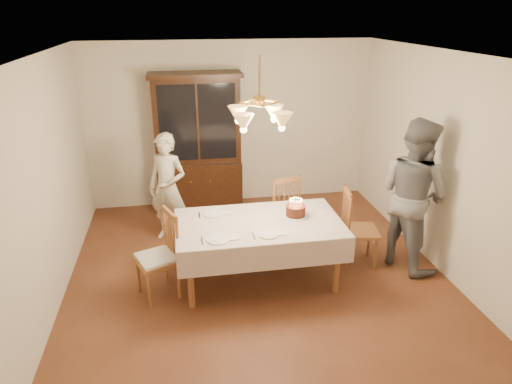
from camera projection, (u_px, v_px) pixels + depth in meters
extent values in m
plane|color=#552A18|center=(259.00, 278.00, 5.51)|extent=(5.00, 5.00, 0.00)
plane|color=white|center=(260.00, 55.00, 4.53)|extent=(5.00, 5.00, 0.00)
plane|color=beige|center=(231.00, 125.00, 7.30)|extent=(4.50, 0.00, 4.50)
plane|color=beige|center=(334.00, 319.00, 2.74)|extent=(4.50, 0.00, 4.50)
plane|color=beige|center=(43.00, 191.00, 4.66)|extent=(0.00, 5.00, 5.00)
plane|color=beige|center=(446.00, 166.00, 5.39)|extent=(0.00, 5.00, 5.00)
cube|color=brown|center=(259.00, 224.00, 5.24)|extent=(1.80, 1.00, 0.04)
cube|color=beige|center=(259.00, 222.00, 5.23)|extent=(1.90, 1.10, 0.01)
cylinder|color=brown|center=(191.00, 279.00, 4.86)|extent=(0.07, 0.07, 0.71)
cylinder|color=brown|center=(337.00, 265.00, 5.13)|extent=(0.07, 0.07, 0.71)
cylinder|color=brown|center=(188.00, 242.00, 5.63)|extent=(0.07, 0.07, 0.71)
cylinder|color=brown|center=(315.00, 231.00, 5.89)|extent=(0.07, 0.07, 0.71)
cube|color=black|center=(200.00, 185.00, 7.31)|extent=(1.30, 0.50, 0.80)
cube|color=black|center=(197.00, 120.00, 6.96)|extent=(1.30, 0.40, 1.30)
cube|color=black|center=(198.00, 123.00, 6.78)|extent=(1.14, 0.01, 1.14)
cube|color=black|center=(195.00, 75.00, 6.66)|extent=(1.38, 0.54, 0.06)
cube|color=brown|center=(279.00, 211.00, 6.25)|extent=(0.54, 0.53, 0.05)
cube|color=brown|center=(287.00, 180.00, 5.90)|extent=(0.39, 0.15, 0.06)
cylinder|color=brown|center=(284.00, 219.00, 6.55)|extent=(0.04, 0.04, 0.43)
cylinder|color=brown|center=(262.00, 224.00, 6.40)|extent=(0.04, 0.04, 0.43)
cylinder|color=brown|center=(296.00, 229.00, 6.27)|extent=(0.04, 0.04, 0.43)
cylinder|color=brown|center=(273.00, 234.00, 6.12)|extent=(0.04, 0.04, 0.43)
cube|color=brown|center=(157.00, 260.00, 5.04)|extent=(0.55, 0.57, 0.05)
cube|color=brown|center=(169.00, 214.00, 4.94)|extent=(0.18, 0.38, 0.06)
cylinder|color=brown|center=(138.00, 275.00, 5.18)|extent=(0.04, 0.04, 0.43)
cylinder|color=brown|center=(149.00, 291.00, 4.90)|extent=(0.04, 0.04, 0.43)
cylinder|color=brown|center=(167.00, 267.00, 5.35)|extent=(0.04, 0.04, 0.43)
cylinder|color=brown|center=(179.00, 281.00, 5.07)|extent=(0.04, 0.04, 0.43)
cube|color=silver|center=(156.00, 257.00, 5.02)|extent=(0.50, 0.51, 0.03)
cube|color=brown|center=(360.00, 231.00, 5.69)|extent=(0.49, 0.51, 0.05)
cube|color=brown|center=(348.00, 193.00, 5.49)|extent=(0.10, 0.40, 0.06)
cylinder|color=brown|center=(375.00, 255.00, 5.61)|extent=(0.04, 0.04, 0.43)
cylinder|color=brown|center=(369.00, 241.00, 5.94)|extent=(0.04, 0.04, 0.43)
cylinder|color=brown|center=(348.00, 255.00, 5.61)|extent=(0.04, 0.04, 0.43)
cylinder|color=brown|center=(343.00, 241.00, 5.94)|extent=(0.04, 0.04, 0.43)
imported|color=beige|center=(168.00, 188.00, 6.20)|extent=(0.66, 0.59, 1.52)
imported|color=slate|center=(413.00, 194.00, 5.51)|extent=(1.00, 1.11, 1.89)
cylinder|color=white|center=(295.00, 216.00, 5.36)|extent=(0.30, 0.30, 0.01)
cylinder|color=#37150C|center=(296.00, 211.00, 5.34)|extent=(0.23, 0.23, 0.12)
cylinder|color=#598CD8|center=(302.00, 203.00, 5.31)|extent=(0.01, 0.01, 0.07)
sphere|color=#FFB23F|center=(302.00, 199.00, 5.30)|extent=(0.01, 0.01, 0.01)
cylinder|color=pink|center=(300.00, 202.00, 5.34)|extent=(0.01, 0.01, 0.07)
sphere|color=#FFB23F|center=(301.00, 199.00, 5.32)|extent=(0.01, 0.01, 0.01)
cylinder|color=#EACC66|center=(299.00, 201.00, 5.35)|extent=(0.01, 0.01, 0.07)
sphere|color=#FFB23F|center=(299.00, 198.00, 5.34)|extent=(0.01, 0.01, 0.01)
cylinder|color=#598CD8|center=(296.00, 201.00, 5.36)|extent=(0.01, 0.01, 0.07)
sphere|color=#FFB23F|center=(296.00, 198.00, 5.35)|extent=(0.01, 0.01, 0.01)
cylinder|color=pink|center=(294.00, 201.00, 5.36)|extent=(0.01, 0.01, 0.07)
sphere|color=#FFB23F|center=(294.00, 198.00, 5.35)|extent=(0.01, 0.01, 0.01)
cylinder|color=#EACC66|center=(292.00, 201.00, 5.35)|extent=(0.01, 0.01, 0.07)
sphere|color=#FFB23F|center=(292.00, 198.00, 5.33)|extent=(0.01, 0.01, 0.01)
cylinder|color=#598CD8|center=(290.00, 202.00, 5.33)|extent=(0.01, 0.01, 0.07)
sphere|color=#FFB23F|center=(290.00, 199.00, 5.31)|extent=(0.01, 0.01, 0.01)
cylinder|color=pink|center=(290.00, 203.00, 5.30)|extent=(0.01, 0.01, 0.07)
sphere|color=#FFB23F|center=(290.00, 200.00, 5.29)|extent=(0.01, 0.01, 0.01)
cylinder|color=#EACC66|center=(291.00, 204.00, 5.28)|extent=(0.01, 0.01, 0.07)
sphere|color=#FFB23F|center=(291.00, 201.00, 5.26)|extent=(0.01, 0.01, 0.01)
cylinder|color=#598CD8|center=(292.00, 205.00, 5.26)|extent=(0.01, 0.01, 0.07)
sphere|color=#FFB23F|center=(292.00, 201.00, 5.24)|extent=(0.01, 0.01, 0.01)
cylinder|color=pink|center=(294.00, 205.00, 5.24)|extent=(0.01, 0.01, 0.07)
sphere|color=#FFB23F|center=(294.00, 202.00, 5.23)|extent=(0.01, 0.01, 0.01)
cylinder|color=#EACC66|center=(297.00, 205.00, 5.24)|extent=(0.01, 0.01, 0.07)
sphere|color=#FFB23F|center=(297.00, 202.00, 5.22)|extent=(0.01, 0.01, 0.01)
cylinder|color=#598CD8|center=(299.00, 205.00, 5.24)|extent=(0.01, 0.01, 0.07)
sphere|color=#FFB23F|center=(299.00, 202.00, 5.23)|extent=(0.01, 0.01, 0.01)
cylinder|color=pink|center=(301.00, 204.00, 5.26)|extent=(0.01, 0.01, 0.07)
sphere|color=#FFB23F|center=(301.00, 201.00, 5.25)|extent=(0.01, 0.01, 0.01)
cylinder|color=#EACC66|center=(302.00, 204.00, 5.29)|extent=(0.01, 0.01, 0.07)
sphere|color=#FFB23F|center=(302.00, 200.00, 5.27)|extent=(0.01, 0.01, 0.01)
cylinder|color=white|center=(219.00, 239.00, 4.82)|extent=(0.26, 0.26, 0.02)
cube|color=silver|center=(202.00, 241.00, 4.80)|extent=(0.01, 0.16, 0.01)
cube|color=silver|center=(235.00, 238.00, 4.85)|extent=(0.10, 0.10, 0.01)
cylinder|color=white|center=(268.00, 234.00, 4.93)|extent=(0.23, 0.23, 0.02)
cube|color=silver|center=(254.00, 236.00, 4.91)|extent=(0.02, 0.16, 0.01)
cube|color=silver|center=(283.00, 233.00, 4.96)|extent=(0.10, 0.10, 0.01)
cylinder|color=white|center=(213.00, 214.00, 5.41)|extent=(0.24, 0.24, 0.02)
cube|color=silver|center=(199.00, 215.00, 5.39)|extent=(0.01, 0.16, 0.01)
cube|color=silver|center=(227.00, 213.00, 5.44)|extent=(0.10, 0.10, 0.01)
cylinder|color=#BF8C3F|center=(259.00, 76.00, 4.61)|extent=(0.02, 0.02, 0.40)
cylinder|color=#BF8C3F|center=(259.00, 101.00, 4.70)|extent=(0.12, 0.12, 0.10)
cone|color=#D8994C|center=(274.00, 113.00, 4.98)|extent=(0.22, 0.22, 0.18)
sphere|color=#FFD899|center=(274.00, 119.00, 5.01)|extent=(0.07, 0.07, 0.07)
cone|color=#D8994C|center=(238.00, 114.00, 4.92)|extent=(0.22, 0.22, 0.18)
sphere|color=#FFD899|center=(238.00, 121.00, 4.95)|extent=(0.07, 0.07, 0.07)
cone|color=#D8994C|center=(243.00, 123.00, 4.56)|extent=(0.22, 0.22, 0.18)
sphere|color=#FFD899|center=(244.00, 130.00, 4.58)|extent=(0.07, 0.07, 0.07)
cone|color=#D8994C|center=(282.00, 121.00, 4.62)|extent=(0.22, 0.22, 0.18)
sphere|color=#FFD899|center=(282.00, 128.00, 4.65)|extent=(0.07, 0.07, 0.07)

